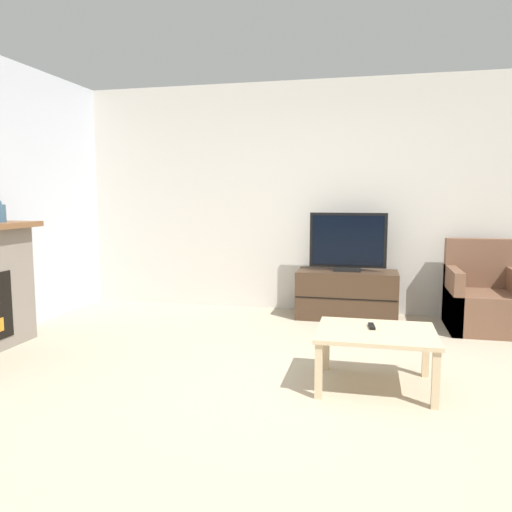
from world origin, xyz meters
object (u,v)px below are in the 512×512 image
(tv_stand, at_px, (347,295))
(remote, at_px, (372,326))
(tv, at_px, (348,244))
(armchair, at_px, (483,301))
(coffee_table, at_px, (376,338))

(tv_stand, height_order, remote, tv_stand)
(tv_stand, xyz_separation_m, tv, (0.00, -0.00, 0.57))
(tv, relative_size, remote, 5.52)
(remote, bearing_deg, armchair, 51.67)
(tv, height_order, remote, tv)
(tv_stand, height_order, coffee_table, tv_stand)
(coffee_table, bearing_deg, remote, 111.99)
(tv, distance_m, coffee_table, 2.11)
(tv, distance_m, remote, 2.02)
(tv, bearing_deg, armchair, -7.05)
(tv, height_order, coffee_table, tv)
(tv, bearing_deg, tv_stand, 90.00)
(tv_stand, bearing_deg, remote, -82.24)
(armchair, bearing_deg, coffee_table, -120.34)
(armchair, distance_m, remote, 2.11)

